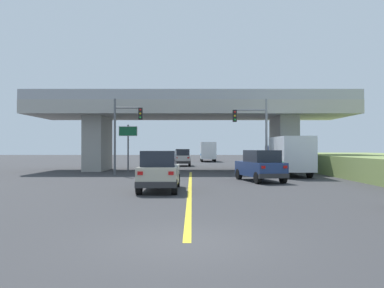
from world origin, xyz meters
name	(u,v)px	position (x,y,z in m)	size (l,w,h in m)	color
ground	(190,170)	(0.00, 27.95, 0.00)	(160.00, 160.00, 0.00)	#353538
overpass_bridge	(190,118)	(0.00, 27.95, 5.04)	(29.79, 8.13, 7.23)	#A8A59E
lane_divider_stripe	(190,187)	(0.00, 12.58, 0.00)	(0.20, 25.16, 0.01)	yellow
suv_lead	(159,171)	(-1.52, 10.53, 1.01)	(1.90, 4.53, 2.02)	#B7B29E
suv_crossing	(260,166)	(4.53, 15.89, 1.01)	(2.80, 4.79, 2.02)	navy
box_truck	(288,155)	(7.64, 20.96, 1.59)	(2.33, 7.26, 3.01)	navy
sedan_oncoming	(182,157)	(-0.98, 36.90, 1.01)	(1.89, 4.37, 2.02)	silver
traffic_signal_nearside	(255,128)	(5.22, 21.83, 3.76)	(2.79, 0.36, 6.09)	slate
traffic_signal_farside	(123,127)	(-5.40, 21.87, 3.81)	(2.31, 0.36, 6.12)	#56595E
highway_sign	(128,137)	(-5.77, 26.34, 3.18)	(1.70, 0.17, 4.30)	#56595E
semi_truck_distant	(207,151)	(2.64, 51.94, 1.61)	(2.33, 7.51, 3.05)	red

